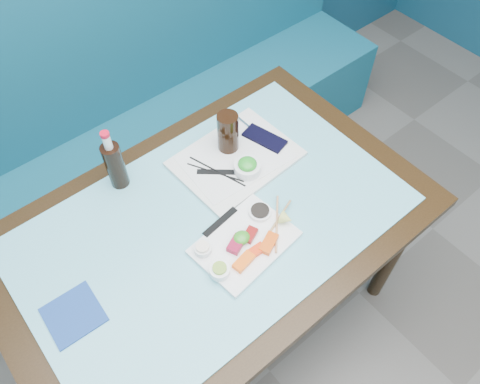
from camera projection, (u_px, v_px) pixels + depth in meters
booth_bench at (109, 149)px, 2.20m from camera, size 3.00×0.56×1.17m
dining_table at (214, 236)px, 1.58m from camera, size 1.40×0.90×0.75m
glass_top at (213, 222)px, 1.51m from camera, size 1.22×0.76×0.01m
sashimi_plate at (245, 243)px, 1.45m from camera, size 0.33×0.25×0.02m
salmon_left at (244, 262)px, 1.40m from camera, size 0.08×0.05×0.02m
salmon_mid at (255, 251)px, 1.42m from camera, size 0.06×0.03×0.02m
salmon_right at (269, 243)px, 1.43m from camera, size 0.08×0.06×0.02m
tuna_left at (236, 244)px, 1.43m from camera, size 0.07×0.06×0.02m
tuna_right at (250, 235)px, 1.45m from camera, size 0.06×0.05×0.02m
seaweed_garnish at (242, 238)px, 1.44m from camera, size 0.06×0.06×0.03m
ramekin_wasabi at (220, 271)px, 1.37m from camera, size 0.06×0.06×0.03m
wasabi_fill at (220, 268)px, 1.36m from camera, size 0.05×0.05×0.01m
ramekin_ginger at (203, 249)px, 1.42m from camera, size 0.06×0.06×0.02m
ginger_fill at (203, 247)px, 1.41m from camera, size 0.05×0.05×0.01m
soy_dish at (260, 212)px, 1.50m from camera, size 0.08×0.08×0.01m
soy_fill at (260, 210)px, 1.50m from camera, size 0.08×0.08×0.01m
lemon_wedge at (286, 219)px, 1.47m from camera, size 0.06×0.05×0.05m
chopstick_sleeve at (220, 222)px, 1.49m from camera, size 0.14×0.04×0.00m
wooden_chopstick_a at (275, 225)px, 1.48m from camera, size 0.21×0.08×0.01m
wooden_chopstick_b at (277, 223)px, 1.48m from camera, size 0.15×0.16×0.01m
serving_tray at (236, 159)px, 1.66m from camera, size 0.43×0.33×0.02m
paper_placemat at (236, 157)px, 1.65m from camera, size 0.37×0.27×0.00m
seaweed_bowl at (247, 168)px, 1.60m from camera, size 0.12×0.12×0.04m
seaweed_salad at (247, 164)px, 1.58m from camera, size 0.08×0.08×0.03m
cola_glass at (228, 132)px, 1.62m from camera, size 0.08×0.08×0.15m
navy_pouch at (265, 138)px, 1.70m from camera, size 0.11×0.17×0.01m
fork at (245, 123)px, 1.74m from camera, size 0.01×0.08×0.01m
black_chopstick_a at (215, 173)px, 1.61m from camera, size 0.11×0.19×0.01m
black_chopstick_b at (217, 171)px, 1.61m from camera, size 0.08×0.22×0.01m
tray_sleeve at (216, 172)px, 1.61m from camera, size 0.12×0.10×0.00m
cola_bottle_body at (115, 166)px, 1.53m from camera, size 0.07×0.07×0.18m
cola_bottle_neck at (107, 142)px, 1.44m from camera, size 0.03×0.03×0.05m
cola_bottle_cap at (105, 134)px, 1.41m from camera, size 0.03×0.03×0.01m
blue_napkin at (73, 315)px, 1.32m from camera, size 0.15×0.15×0.01m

